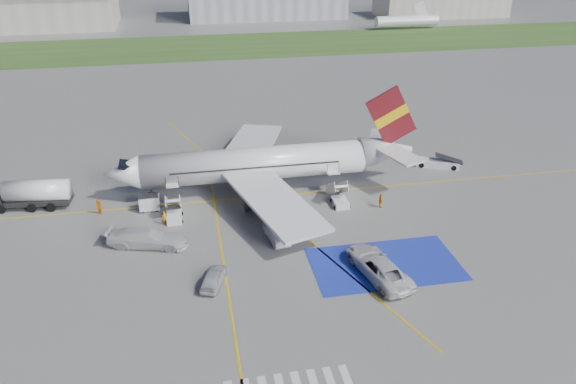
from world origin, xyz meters
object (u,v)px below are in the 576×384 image
object	(u,v)px
car_silver_a	(214,278)
belt_loader	(438,163)
airliner	(267,163)
car_silver_b	(276,233)
fuel_tanker	(27,197)
van_white_a	(379,264)
gpu_cart	(149,203)
van_white_b	(147,235)

from	to	relation	value
car_silver_a	belt_loader	bearing A→B (deg)	-127.35
airliner	car_silver_b	xyz separation A→B (m)	(-0.85, -11.72, -2.62)
fuel_tanker	van_white_a	bearing A→B (deg)	-24.26
car_silver_a	van_white_a	world-z (taller)	van_white_a
fuel_tanker	belt_loader	bearing A→B (deg)	8.17
gpu_cart	van_white_a	bearing A→B (deg)	-40.59
belt_loader	van_white_a	size ratio (longest dim) A/B	0.92
car_silver_b	van_white_a	world-z (taller)	van_white_a
airliner	car_silver_a	bearing A→B (deg)	-112.73
belt_loader	car_silver_a	size ratio (longest dim) A/B	1.42
airliner	car_silver_b	size ratio (longest dim) A/B	7.90
gpu_cart	van_white_a	world-z (taller)	van_white_a
car_silver_b	van_white_a	size ratio (longest dim) A/B	0.72
fuel_tanker	car_silver_b	size ratio (longest dim) A/B	2.09
belt_loader	car_silver_a	world-z (taller)	belt_loader
van_white_a	van_white_b	xyz separation A→B (m)	(-20.90, 9.03, -0.03)
belt_loader	airliner	bearing A→B (deg)	-150.93
van_white_b	car_silver_b	bearing A→B (deg)	-79.52
gpu_cart	van_white_a	distance (m)	26.76
belt_loader	car_silver_a	distance (m)	36.87
car_silver_a	van_white_a	xyz separation A→B (m)	(14.89, -1.30, 0.50)
airliner	van_white_a	distance (m)	20.95
airliner	belt_loader	size ratio (longest dim) A/B	6.14
airliner	fuel_tanker	distance (m)	27.12
airliner	van_white_b	distance (m)	17.35
van_white_a	car_silver_a	bearing A→B (deg)	-17.00
airliner	fuel_tanker	size ratio (longest dim) A/B	3.78
belt_loader	van_white_b	size ratio (longest dim) A/B	0.98
airliner	car_silver_a	world-z (taller)	airliner
fuel_tanker	van_white_a	xyz separation A→B (m)	(34.29, -19.83, -0.15)
gpu_cart	car_silver_b	distance (m)	15.59
belt_loader	van_white_b	bearing A→B (deg)	-137.47
car_silver_a	car_silver_b	bearing A→B (deg)	-117.52
gpu_cart	van_white_a	size ratio (longest dim) A/B	0.35
belt_loader	van_white_a	xyz separation A→B (m)	(-15.68, -21.91, 0.78)
fuel_tanker	belt_loader	size ratio (longest dim) A/B	1.62
gpu_cart	belt_loader	bearing A→B (deg)	6.09
van_white_b	fuel_tanker	bearing A→B (deg)	67.04
van_white_a	van_white_b	world-z (taller)	van_white_a
gpu_cart	car_silver_b	bearing A→B (deg)	-36.68
airliner	gpu_cart	world-z (taller)	airliner
fuel_tanker	belt_loader	distance (m)	50.03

